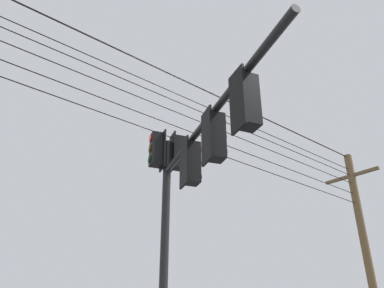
{
  "coord_description": "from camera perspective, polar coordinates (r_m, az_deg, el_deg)",
  "views": [
    {
      "loc": [
        6.5,
        -5.73,
        2.1
      ],
      "look_at": [
        1.61,
        -0.12,
        5.82
      ],
      "focal_mm": 36.95,
      "sensor_mm": 36.0,
      "label": 1
    }
  ],
  "objects": [
    {
      "name": "overhead_wire_span",
      "position": [
        10.53,
        -7.43,
        8.0
      ],
      "size": [
        3.43,
        20.07,
        2.17
      ],
      "color": "black"
    },
    {
      "name": "signal_mast_assembly",
      "position": [
        8.39,
        -1.05,
        -5.63
      ],
      "size": [
        5.44,
        3.32,
        7.0
      ],
      "color": "black",
      "rests_on": "ground"
    },
    {
      "name": "utility_pole_wooden",
      "position": [
        16.59,
        24.11,
        -15.46
      ],
      "size": [
        2.29,
        0.38,
        9.07
      ],
      "color": "brown",
      "rests_on": "ground"
    }
  ]
}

